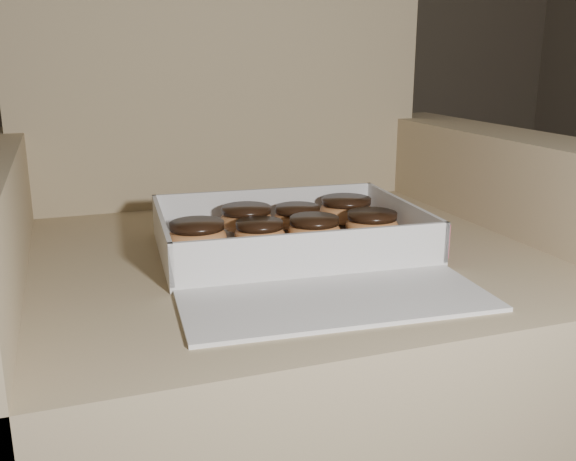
{
  "coord_description": "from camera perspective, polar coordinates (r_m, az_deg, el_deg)",
  "views": [
    {
      "loc": [
        -0.39,
        -0.58,
        0.71
      ],
      "look_at": [
        -0.11,
        0.24,
        0.46
      ],
      "focal_mm": 40.0,
      "sensor_mm": 36.0,
      "label": 1
    }
  ],
  "objects": [
    {
      "name": "crumb_b",
      "position": [
        0.82,
        4.65,
        -2.92
      ],
      "size": [
        0.01,
        0.01,
        0.0
      ],
      "primitive_type": "ellipsoid",
      "color": "black",
      "rests_on": "bakery_box"
    },
    {
      "name": "donut_c",
      "position": [
        0.89,
        -2.54,
        -0.21
      ],
      "size": [
        0.07,
        0.07,
        0.04
      ],
      "color": "#D08448",
      "rests_on": "bakery_box"
    },
    {
      "name": "crumb_d",
      "position": [
        0.86,
        5.15,
        -2.09
      ],
      "size": [
        0.01,
        0.01,
        0.0
      ],
      "primitive_type": "ellipsoid",
      "color": "black",
      "rests_on": "bakery_box"
    },
    {
      "name": "donut_e",
      "position": [
        0.94,
        7.47,
        0.56
      ],
      "size": [
        0.08,
        0.08,
        0.04
      ],
      "color": "#D08448",
      "rests_on": "bakery_box"
    },
    {
      "name": "donut_d",
      "position": [
        0.88,
        -8.07,
        -0.42
      ],
      "size": [
        0.08,
        0.08,
        0.04
      ],
      "color": "#D08448",
      "rests_on": "bakery_box"
    },
    {
      "name": "crumb_c",
      "position": [
        0.91,
        2.69,
        -1.04
      ],
      "size": [
        0.01,
        0.01,
        0.0
      ],
      "primitive_type": "ellipsoid",
      "color": "black",
      "rests_on": "bakery_box"
    },
    {
      "name": "donut_f",
      "position": [
        1.02,
        5.17,
        1.85
      ],
      "size": [
        0.08,
        0.08,
        0.04
      ],
      "color": "#D08448",
      "rests_on": "bakery_box"
    },
    {
      "name": "donut_g",
      "position": [
        0.96,
        -3.72,
        1.07
      ],
      "size": [
        0.08,
        0.08,
        0.04
      ],
      "color": "#D08448",
      "rests_on": "bakery_box"
    },
    {
      "name": "donut_a",
      "position": [
        0.98,
        0.86,
        1.21
      ],
      "size": [
        0.07,
        0.07,
        0.04
      ],
      "color": "#D08448",
      "rests_on": "bakery_box"
    },
    {
      "name": "crumb_a",
      "position": [
        0.82,
        -1.65,
        -3.02
      ],
      "size": [
        0.01,
        0.01,
        0.0
      ],
      "primitive_type": "ellipsoid",
      "color": "black",
      "rests_on": "bakery_box"
    },
    {
      "name": "armchair",
      "position": [
        1.03,
        -1.86,
        -7.27
      ],
      "size": [
        0.93,
        0.78,
        0.97
      ],
      "color": "#947F5E",
      "rests_on": "floor"
    },
    {
      "name": "bakery_box",
      "position": [
        0.87,
        0.84,
        -1.6
      ],
      "size": [
        0.38,
        0.44,
        0.06
      ],
      "rotation": [
        0.0,
        0.0,
        -0.07
      ],
      "color": "silver",
      "rests_on": "armchair"
    },
    {
      "name": "donut_b",
      "position": [
        0.91,
        2.35,
        0.12
      ],
      "size": [
        0.08,
        0.08,
        0.04
      ],
      "color": "#D08448",
      "rests_on": "bakery_box"
    }
  ]
}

